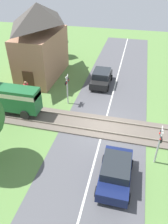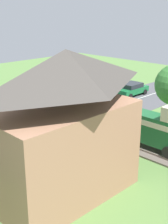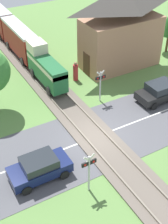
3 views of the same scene
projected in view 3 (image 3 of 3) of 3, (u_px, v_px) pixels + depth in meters
name	position (u px, v px, depth m)	size (l,w,h in m)	color
ground_plane	(95.00, 137.00, 21.78)	(60.00, 60.00, 0.00)	#5B8442
road_surface	(95.00, 137.00, 21.78)	(48.00, 6.40, 0.02)	#515156
track_bed	(95.00, 137.00, 21.74)	(2.80, 48.00, 0.24)	#665B51
train	(17.00, 37.00, 31.18)	(1.58, 19.30, 3.18)	#1E6033
car_near_crossing	(40.00, 168.00, 18.42)	(3.67, 1.87, 1.49)	#141E4C
car_far_side	(160.00, 91.00, 25.10)	(3.92, 1.94, 1.55)	black
crossing_signal_west_approach	(89.00, 168.00, 17.03)	(0.90, 0.18, 2.76)	#B7B7B7
crossing_signal_east_approach	(100.00, 82.00, 24.41)	(0.90, 0.18, 2.76)	#B7B7B7
station_building	(121.00, 29.00, 28.23)	(7.83, 3.79, 7.45)	#AD7A5B
pedestrian_by_station	(76.00, 72.00, 27.64)	(0.44, 0.44, 1.79)	#B2282D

